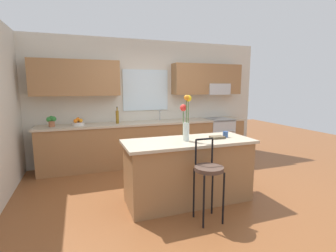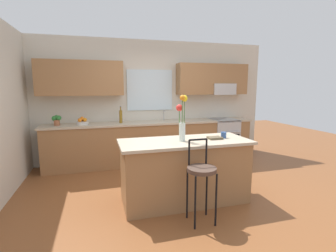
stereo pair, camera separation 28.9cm
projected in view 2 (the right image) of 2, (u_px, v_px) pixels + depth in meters
ground_plane at (177, 193)px, 3.99m from camera, size 14.00×14.00×0.00m
back_wall_assembly at (151, 94)px, 5.64m from camera, size 5.60×0.50×2.70m
counter_run at (153, 142)px, 5.53m from camera, size 4.56×0.64×0.92m
sink_faucet at (164, 114)px, 5.65m from camera, size 0.02×0.13×0.23m
oven_range at (223, 138)px, 5.97m from camera, size 0.60×0.64×0.92m
kitchen_island at (185, 171)px, 3.65m from camera, size 1.88×0.77×0.92m
bar_stool_near at (201, 173)px, 3.05m from camera, size 0.36×0.36×1.04m
flower_vase at (182, 118)px, 3.48m from camera, size 0.15×0.14×0.65m
mug_ceramic at (224, 135)px, 3.74m from camera, size 0.08×0.08×0.09m
cookbook at (215, 138)px, 3.67m from camera, size 0.20×0.15×0.03m
fruit_bowl_oranges at (82, 122)px, 5.05m from camera, size 0.24×0.24×0.16m
bottle_olive_oil at (121, 116)px, 5.25m from camera, size 0.06×0.06×0.35m
potted_plant_small at (57, 120)px, 4.91m from camera, size 0.18×0.12×0.21m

